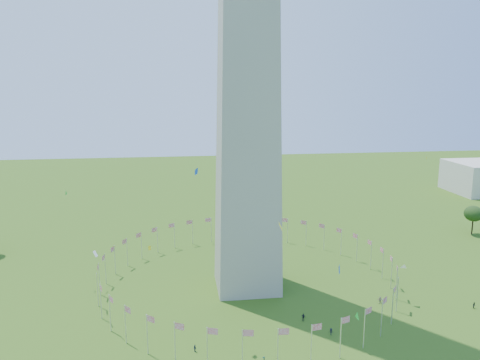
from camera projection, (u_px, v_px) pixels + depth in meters
name	position (u px, v px, depth m)	size (l,w,h in m)	color
flag_ring	(247.00, 271.00, 130.48)	(80.24, 80.24, 9.00)	silver
kites_aloft	(309.00, 251.00, 102.80)	(109.66, 74.84, 34.03)	white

